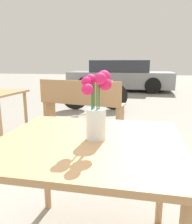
{
  "coord_description": "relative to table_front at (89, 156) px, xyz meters",
  "views": [
    {
      "loc": [
        0.23,
        -1.08,
        1.15
      ],
      "look_at": [
        0.04,
        0.02,
        0.9
      ],
      "focal_mm": 35.0,
      "sensor_mm": 36.0,
      "label": 1
    }
  ],
  "objects": [
    {
      "name": "parked_car",
      "position": [
        -0.41,
        8.13,
        -0.06
      ],
      "size": [
        4.25,
        1.8,
        1.23
      ],
      "color": "gray",
      "rests_on": "ground_plane"
    },
    {
      "name": "bench_near",
      "position": [
        -0.71,
        2.62,
        -0.19
      ],
      "size": [
        1.57,
        0.65,
        0.85
      ],
      "color": "tan",
      "rests_on": "ground_plane"
    },
    {
      "name": "table_front",
      "position": [
        0.0,
        0.0,
        0.0
      ],
      "size": [
        0.99,
        0.89,
        0.75
      ],
      "color": "tan",
      "rests_on": "ground_plane"
    },
    {
      "name": "flower_vase",
      "position": [
        0.04,
        0.02,
        0.25
      ],
      "size": [
        0.15,
        0.15,
        0.36
      ],
      "color": "silver",
      "rests_on": "table_front"
    },
    {
      "name": "bicycle",
      "position": [
        -0.75,
        4.16,
        -0.3
      ],
      "size": [
        1.61,
        0.44,
        0.77
      ],
      "color": "black",
      "rests_on": "ground_plane"
    }
  ]
}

